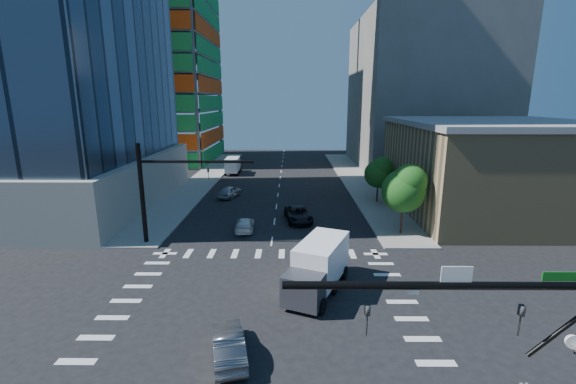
{
  "coord_description": "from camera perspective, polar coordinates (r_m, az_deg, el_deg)",
  "views": [
    {
      "loc": [
        1.73,
        -21.69,
        12.76
      ],
      "look_at": [
        1.54,
        8.0,
        5.67
      ],
      "focal_mm": 24.0,
      "sensor_mm": 36.0,
      "label": 1
    }
  ],
  "objects": [
    {
      "name": "sidewalk_ne",
      "position": [
        63.89,
        10.08,
        1.77
      ],
      "size": [
        5.0,
        60.0,
        0.15
      ],
      "primitive_type": "cube",
      "color": "gray",
      "rests_on": "ground"
    },
    {
      "name": "tree_south",
      "position": [
        38.09,
        16.99,
        0.6
      ],
      "size": [
        4.16,
        4.16,
        6.82
      ],
      "color": "#382316",
      "rests_on": "sidewalk_ne"
    },
    {
      "name": "ground",
      "position": [
        25.22,
        -3.78,
        -16.99
      ],
      "size": [
        160.0,
        160.0,
        0.0
      ],
      "primitive_type": "plane",
      "color": "black",
      "rests_on": "ground"
    },
    {
      "name": "car_sb_cross",
      "position": [
        21.16,
        -8.84,
        -21.38
      ],
      "size": [
        2.54,
        4.69,
        1.47
      ],
      "primitive_type": "imported",
      "rotation": [
        0.0,
        0.0,
        3.38
      ],
      "color": "#55565A",
      "rests_on": "ground"
    },
    {
      "name": "box_truck_far",
      "position": [
        69.55,
        -8.1,
        3.81
      ],
      "size": [
        2.45,
        5.63,
        2.94
      ],
      "rotation": [
        0.0,
        0.0,
        3.15
      ],
      "color": "black",
      "rests_on": "ground"
    },
    {
      "name": "car_sb_mid",
      "position": [
        52.41,
        -8.62,
        0.07
      ],
      "size": [
        3.02,
        4.92,
        1.56
      ],
      "primitive_type": "imported",
      "rotation": [
        0.0,
        0.0,
        2.87
      ],
      "color": "#BABBC3",
      "rests_on": "ground"
    },
    {
      "name": "road_markings",
      "position": [
        25.22,
        -3.78,
        -16.98
      ],
      "size": [
        20.0,
        20.0,
        0.01
      ],
      "primitive_type": "cube",
      "color": "silver",
      "rests_on": "ground"
    },
    {
      "name": "box_truck_near",
      "position": [
        26.59,
        4.23,
        -11.68
      ],
      "size": [
        5.02,
        6.98,
        3.37
      ],
      "rotation": [
        0.0,
        0.0,
        -0.4
      ],
      "color": "black",
      "rests_on": "ground"
    },
    {
      "name": "bg_building_ne",
      "position": [
        80.75,
        19.17,
        13.59
      ],
      "size": [
        24.0,
        30.0,
        28.0
      ],
      "primitive_type": "cube",
      "color": "slate",
      "rests_on": "ground"
    },
    {
      "name": "tree_north",
      "position": [
        49.67,
        13.42,
        2.89
      ],
      "size": [
        3.54,
        3.52,
        5.78
      ],
      "color": "#382316",
      "rests_on": "sidewalk_ne"
    },
    {
      "name": "signal_mast_nw",
      "position": [
        35.94,
        -18.68,
        1.05
      ],
      "size": [
        10.2,
        0.4,
        9.0
      ],
      "color": "black",
      "rests_on": "sidewalk_nw"
    },
    {
      "name": "construction_building",
      "position": [
        89.34,
        -19.95,
        20.3
      ],
      "size": [
        25.16,
        34.5,
        70.6
      ],
      "color": "gray",
      "rests_on": "ground"
    },
    {
      "name": "sidewalk_nw",
      "position": [
        64.57,
        -12.37,
        1.78
      ],
      "size": [
        5.0,
        60.0,
        0.15
      ],
      "primitive_type": "cube",
      "color": "gray",
      "rests_on": "ground"
    },
    {
      "name": "car_sb_near",
      "position": [
        38.99,
        -6.45,
        -4.79
      ],
      "size": [
        2.01,
        4.41,
        1.25
      ],
      "primitive_type": "imported",
      "rotation": [
        0.0,
        0.0,
        3.2
      ],
      "color": "white",
      "rests_on": "ground"
    },
    {
      "name": "commercial_building",
      "position": [
        50.05,
        28.12,
        3.29
      ],
      "size": [
        20.5,
        22.5,
        10.6
      ],
      "color": "tan",
      "rests_on": "ground"
    },
    {
      "name": "car_nb_far",
      "position": [
        41.67,
        1.53,
        -3.3
      ],
      "size": [
        3.29,
        5.81,
        1.53
      ],
      "primitive_type": "imported",
      "rotation": [
        0.0,
        0.0,
        0.14
      ],
      "color": "black",
      "rests_on": "ground"
    }
  ]
}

